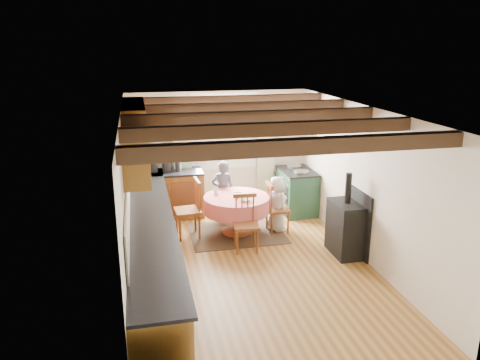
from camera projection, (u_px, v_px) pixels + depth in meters
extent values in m
cube|color=#A87639|center=(251.00, 266.00, 7.22)|extent=(3.60, 5.50, 0.00)
cube|color=white|center=(252.00, 110.00, 6.54)|extent=(3.60, 5.50, 0.00)
cube|color=silver|center=(219.00, 151.00, 9.45)|extent=(3.60, 0.00, 2.40)
cube|color=silver|center=(324.00, 281.00, 4.30)|extent=(3.60, 0.00, 2.40)
cube|color=silver|center=(126.00, 200.00, 6.50)|extent=(0.00, 5.50, 2.40)
cube|color=silver|center=(364.00, 184.00, 7.25)|extent=(0.00, 5.50, 2.40)
cube|color=#322015|center=(301.00, 146.00, 4.69)|extent=(3.60, 0.16, 0.16)
cube|color=#322015|center=(273.00, 129.00, 5.63)|extent=(3.60, 0.16, 0.16)
cube|color=#322015|center=(252.00, 117.00, 6.56)|extent=(3.60, 0.16, 0.16)
cube|color=#322015|center=(237.00, 107.00, 7.50)|extent=(3.60, 0.16, 0.16)
cube|color=#322015|center=(226.00, 100.00, 8.43)|extent=(3.60, 0.16, 0.16)
cube|color=beige|center=(128.00, 194.00, 6.78)|extent=(0.02, 4.50, 0.55)
cube|color=beige|center=(169.00, 154.00, 9.22)|extent=(1.40, 0.02, 0.55)
cube|color=brown|center=(151.00, 249.00, 6.78)|extent=(0.60, 5.30, 0.88)
cube|color=brown|center=(169.00, 195.00, 9.16)|extent=(1.30, 0.60, 0.88)
cube|color=black|center=(151.00, 219.00, 6.65)|extent=(0.64, 5.30, 0.04)
cube|color=black|center=(168.00, 172.00, 9.01)|extent=(1.30, 0.64, 0.04)
cube|color=brown|center=(135.00, 131.00, 7.44)|extent=(0.34, 1.80, 0.90)
cube|color=brown|center=(136.00, 156.00, 6.06)|extent=(0.34, 0.90, 0.70)
cube|color=white|center=(224.00, 131.00, 9.34)|extent=(1.34, 0.03, 1.54)
cube|color=white|center=(224.00, 131.00, 9.35)|extent=(1.20, 0.01, 1.40)
cube|color=beige|center=(183.00, 159.00, 9.23)|extent=(0.35, 0.10, 2.10)
cube|color=beige|center=(266.00, 155.00, 9.58)|extent=(0.35, 0.10, 2.10)
cylinder|color=black|center=(224.00, 102.00, 9.09)|extent=(2.00, 0.03, 0.03)
cube|color=gold|center=(311.00, 127.00, 9.26)|extent=(0.04, 0.50, 0.60)
cylinder|color=silver|center=(270.00, 125.00, 9.50)|extent=(0.30, 0.02, 0.30)
cube|color=#483C23|center=(237.00, 233.00, 8.43)|extent=(1.67, 1.30, 0.01)
imported|color=#424C57|center=(223.00, 192.00, 8.86)|extent=(0.47, 0.35, 1.19)
imported|color=silver|center=(277.00, 204.00, 8.44)|extent=(0.45, 0.57, 1.02)
imported|color=silver|center=(245.00, 200.00, 7.99)|extent=(0.28, 0.28, 0.05)
imported|color=silver|center=(238.00, 195.00, 8.22)|extent=(0.23, 0.23, 0.06)
imported|color=silver|center=(216.00, 192.00, 8.34)|extent=(0.10, 0.10, 0.09)
cylinder|color=#262628|center=(154.00, 166.00, 8.93)|extent=(0.14, 0.14, 0.24)
cylinder|color=#262628|center=(167.00, 166.00, 8.97)|extent=(0.19, 0.19, 0.21)
cylinder|color=#262628|center=(178.00, 163.00, 8.98)|extent=(0.11, 0.11, 0.31)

